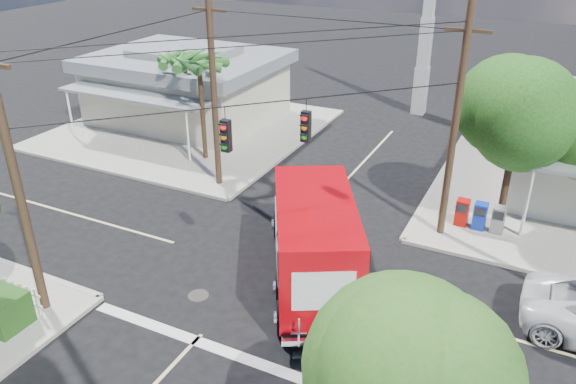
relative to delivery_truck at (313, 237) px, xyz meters
The scene contains 12 objects.
ground 2.56m from the delivery_truck, behind, with size 120.00×120.00×0.00m, color black.
sidewalk_nw 16.77m from the delivery_truck, 139.83° to the left, with size 14.12×14.12×0.14m.
road_markings 3.01m from the delivery_truck, 139.67° to the right, with size 32.00×32.00×0.01m.
building_nw 18.58m from the delivery_truck, 138.33° to the left, with size 10.80×10.20×4.30m.
radio_tower 20.31m from the delivery_truck, 93.94° to the left, with size 0.80×0.80×17.00m.
tree_ne_front 9.04m from the delivery_truck, 51.21° to the left, with size 4.21×4.14×6.66m.
tree_se 9.26m from the delivery_truck, 55.07° to the right, with size 3.67×3.54×5.62m.
palm_nw_front 12.38m from the delivery_truck, 141.76° to the left, with size 3.01×3.08×5.59m.
palm_nw_back 14.72m from the delivery_truck, 142.00° to the left, with size 3.01×3.08×5.19m.
utility_poles 4.76m from the delivery_truck, 156.70° to the left, with size 12.00×10.68×9.00m.
vending_boxes 7.72m from the delivery_truck, 52.73° to the left, with size 1.90×0.50×1.10m.
delivery_truck is the anchor object (origin of this frame).
Camera 1 is at (8.29, -14.85, 11.50)m, focal length 35.00 mm.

